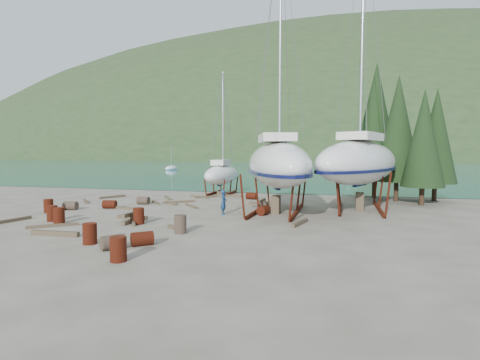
% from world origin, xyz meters
% --- Properties ---
extents(ground, '(600.00, 600.00, 0.00)m').
position_xyz_m(ground, '(0.00, 0.00, 0.00)').
color(ground, '#5C5748').
rests_on(ground, ground).
extents(bay_water, '(700.00, 700.00, 0.00)m').
position_xyz_m(bay_water, '(0.00, 315.00, 0.01)').
color(bay_water, '#166371').
rests_on(bay_water, ground).
extents(far_hill, '(800.00, 360.00, 110.00)m').
position_xyz_m(far_hill, '(0.00, 320.00, 0.00)').
color(far_hill, '#23371B').
rests_on(far_hill, ground).
extents(far_house_left, '(6.60, 5.60, 5.60)m').
position_xyz_m(far_house_left, '(-60.00, 190.00, 2.92)').
color(far_house_left, beige).
rests_on(far_house_left, ground).
extents(far_house_center, '(6.60, 5.60, 5.60)m').
position_xyz_m(far_house_center, '(-20.00, 190.00, 2.92)').
color(far_house_center, beige).
rests_on(far_house_center, ground).
extents(far_house_right, '(6.60, 5.60, 5.60)m').
position_xyz_m(far_house_right, '(30.00, 190.00, 2.92)').
color(far_house_right, beige).
rests_on(far_house_right, ground).
extents(cypress_near_right, '(3.60, 3.60, 10.00)m').
position_xyz_m(cypress_near_right, '(12.50, 12.00, 5.79)').
color(cypress_near_right, black).
rests_on(cypress_near_right, ground).
extents(cypress_mid_right, '(3.06, 3.06, 8.50)m').
position_xyz_m(cypress_mid_right, '(14.00, 10.00, 4.92)').
color(cypress_mid_right, black).
rests_on(cypress_mid_right, ground).
extents(cypress_back_left, '(4.14, 4.14, 11.50)m').
position_xyz_m(cypress_back_left, '(11.00, 14.00, 6.66)').
color(cypress_back_left, black).
rests_on(cypress_back_left, ground).
extents(cypress_far_right, '(3.24, 3.24, 9.00)m').
position_xyz_m(cypress_far_right, '(15.50, 13.00, 5.21)').
color(cypress_far_right, black).
rests_on(cypress_far_right, ground).
extents(moored_boat_left, '(2.00, 5.00, 6.05)m').
position_xyz_m(moored_boat_left, '(-30.00, 60.00, 0.39)').
color(moored_boat_left, white).
rests_on(moored_boat_left, ground).
extents(moored_boat_mid, '(2.00, 5.00, 6.05)m').
position_xyz_m(moored_boat_mid, '(10.00, 80.00, 0.39)').
color(moored_boat_mid, white).
rests_on(moored_boat_mid, ground).
extents(moored_boat_far, '(2.00, 5.00, 6.05)m').
position_xyz_m(moored_boat_far, '(-8.00, 110.00, 0.39)').
color(moored_boat_far, white).
rests_on(moored_boat_far, ground).
extents(large_sailboat_near, '(7.04, 12.84, 19.42)m').
position_xyz_m(large_sailboat_near, '(4.27, 3.89, 3.12)').
color(large_sailboat_near, white).
rests_on(large_sailboat_near, ground).
extents(large_sailboat_far, '(7.72, 13.01, 19.79)m').
position_xyz_m(large_sailboat_far, '(9.45, 6.60, 3.23)').
color(large_sailboat_far, white).
rests_on(large_sailboat_far, ground).
extents(small_sailboat_shore, '(2.41, 7.16, 11.37)m').
position_xyz_m(small_sailboat_shore, '(-2.53, 13.25, 1.88)').
color(small_sailboat_shore, white).
rests_on(small_sailboat_shore, ground).
extents(worker, '(0.41, 0.59, 1.55)m').
position_xyz_m(worker, '(1.18, 2.10, 0.77)').
color(worker, navy).
rests_on(worker, ground).
extents(drum_0, '(0.58, 0.58, 0.88)m').
position_xyz_m(drum_0, '(-6.53, -3.12, 0.44)').
color(drum_0, '#5B1E0F').
rests_on(drum_0, ground).
extents(drum_1, '(1.00, 1.05, 0.58)m').
position_xyz_m(drum_1, '(-0.48, -7.19, 0.29)').
color(drum_1, '#2D2823').
rests_on(drum_1, ground).
extents(drum_2, '(0.98, 0.75, 0.58)m').
position_xyz_m(drum_2, '(-7.24, 2.52, 0.29)').
color(drum_2, '#5B1E0F').
rests_on(drum_2, ground).
extents(drum_3, '(0.58, 0.58, 0.88)m').
position_xyz_m(drum_3, '(-1.93, -6.65, 0.44)').
color(drum_3, '#5B1E0F').
rests_on(drum_3, ground).
extents(drum_4, '(0.95, 0.69, 0.58)m').
position_xyz_m(drum_4, '(1.06, 10.20, 0.29)').
color(drum_4, '#5B1E0F').
rests_on(drum_4, ground).
extents(drum_5, '(0.58, 0.58, 0.88)m').
position_xyz_m(drum_5, '(0.86, -3.69, 0.44)').
color(drum_5, '#2D2823').
rests_on(drum_5, ground).
extents(drum_6, '(0.77, 0.99, 0.58)m').
position_xyz_m(drum_6, '(3.62, 2.60, 0.29)').
color(drum_6, '#5B1E0F').
rests_on(drum_6, ground).
extents(drum_7, '(0.58, 0.58, 0.88)m').
position_xyz_m(drum_7, '(0.69, -8.59, 0.44)').
color(drum_7, '#5B1E0F').
rests_on(drum_7, ground).
extents(drum_8, '(0.58, 0.58, 0.88)m').
position_xyz_m(drum_8, '(-9.94, -0.13, 0.44)').
color(drum_8, '#5B1E0F').
rests_on(drum_8, ground).
extents(drum_9, '(0.88, 0.58, 0.58)m').
position_xyz_m(drum_9, '(-6.09, 5.06, 0.29)').
color(drum_9, '#2D2823').
rests_on(drum_9, ground).
extents(drum_10, '(0.58, 0.58, 0.88)m').
position_xyz_m(drum_10, '(-2.29, -2.11, 0.44)').
color(drum_10, '#5B1E0F').
rests_on(drum_10, ground).
extents(drum_11, '(0.67, 0.93, 0.58)m').
position_xyz_m(drum_11, '(3.19, 4.72, 0.29)').
color(drum_11, '#2D2823').
rests_on(drum_11, ground).
extents(drum_12, '(1.05, 1.01, 0.58)m').
position_xyz_m(drum_12, '(0.33, -6.33, 0.29)').
color(drum_12, '#5B1E0F').
rests_on(drum_12, ground).
extents(drum_13, '(0.58, 0.58, 0.88)m').
position_xyz_m(drum_13, '(-7.44, -2.60, 0.44)').
color(drum_13, '#5B1E0F').
rests_on(drum_13, ground).
extents(drum_15, '(0.97, 0.73, 0.58)m').
position_xyz_m(drum_15, '(-9.41, 1.26, 0.29)').
color(drum_15, '#2D2823').
rests_on(drum_15, ground).
extents(timber_0, '(2.15, 1.38, 0.14)m').
position_xyz_m(timber_0, '(-3.60, 10.16, 0.07)').
color(timber_0, brown).
rests_on(timber_0, ground).
extents(timber_1, '(0.68, 2.09, 0.19)m').
position_xyz_m(timber_1, '(6.13, -0.05, 0.10)').
color(timber_1, brown).
rests_on(timber_1, ground).
extents(timber_2, '(1.25, 2.29, 0.19)m').
position_xyz_m(timber_2, '(-10.74, 8.04, 0.09)').
color(timber_2, brown).
rests_on(timber_2, ground).
extents(timber_3, '(1.96, 1.76, 0.15)m').
position_xyz_m(timber_3, '(-6.16, -4.01, 0.07)').
color(timber_3, brown).
rests_on(timber_3, ground).
extents(timber_4, '(1.32, 1.45, 0.17)m').
position_xyz_m(timber_4, '(-5.50, 5.81, 0.09)').
color(timber_4, brown).
rests_on(timber_4, ground).
extents(timber_5, '(1.66, 2.54, 0.16)m').
position_xyz_m(timber_5, '(-2.90, -1.65, 0.08)').
color(timber_5, brown).
rests_on(timber_5, ground).
extents(timber_6, '(1.74, 0.60, 0.19)m').
position_xyz_m(timber_6, '(-0.92, 11.36, 0.10)').
color(timber_6, brown).
rests_on(timber_6, ground).
extents(timber_7, '(1.45, 1.21, 0.17)m').
position_xyz_m(timber_7, '(0.39, -3.13, 0.09)').
color(timber_7, brown).
rests_on(timber_7, ground).
extents(timber_8, '(1.47, 1.31, 0.19)m').
position_xyz_m(timber_8, '(-4.07, 5.64, 0.09)').
color(timber_8, brown).
rests_on(timber_8, ground).
extents(timber_9, '(1.55, 1.65, 0.15)m').
position_xyz_m(timber_9, '(-3.02, 10.33, 0.08)').
color(timber_9, brown).
rests_on(timber_9, ground).
extents(timber_10, '(2.01, 1.75, 0.16)m').
position_xyz_m(timber_10, '(-3.82, 6.47, 0.08)').
color(timber_10, brown).
rests_on(timber_10, ground).
extents(timber_11, '(1.58, 1.64, 0.15)m').
position_xyz_m(timber_11, '(-2.04, 4.61, 0.08)').
color(timber_11, brown).
rests_on(timber_11, ground).
extents(timber_12, '(2.39, 0.62, 0.17)m').
position_xyz_m(timber_12, '(-6.27, 2.48, 0.08)').
color(timber_12, brown).
rests_on(timber_12, ground).
extents(timber_14, '(0.56, 2.40, 0.18)m').
position_xyz_m(timber_14, '(-9.45, -3.46, 0.09)').
color(timber_14, brown).
rests_on(timber_14, ground).
extents(timber_15, '(1.67, 2.27, 0.15)m').
position_xyz_m(timber_15, '(-5.95, 8.84, 0.07)').
color(timber_15, brown).
rests_on(timber_15, ground).
extents(timber_16, '(2.43, 0.36, 0.23)m').
position_xyz_m(timber_16, '(-4.51, -5.73, 0.11)').
color(timber_16, brown).
rests_on(timber_16, ground).
extents(timber_17, '(1.63, 1.75, 0.16)m').
position_xyz_m(timber_17, '(-11.08, 4.96, 0.08)').
color(timber_17, brown).
rests_on(timber_17, ground).
extents(timber_pile_fore, '(1.80, 1.80, 0.60)m').
position_xyz_m(timber_pile_fore, '(-2.84, -1.87, 0.30)').
color(timber_pile_fore, brown).
rests_on(timber_pile_fore, ground).
extents(timber_pile_aft, '(1.80, 1.80, 0.60)m').
position_xyz_m(timber_pile_aft, '(2.90, 5.52, 0.30)').
color(timber_pile_aft, brown).
rests_on(timber_pile_aft, ground).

